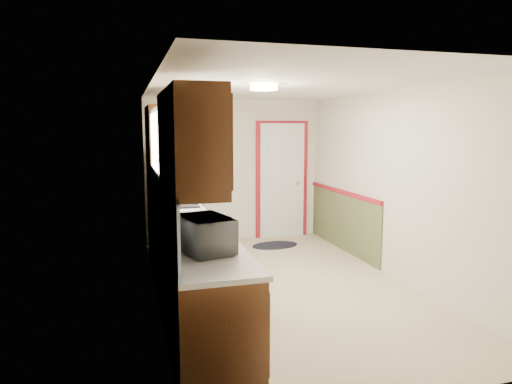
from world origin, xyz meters
TOP-DOWN VIEW (x-y plane):
  - room_shell at (0.00, 0.00)m, footprint 3.20×5.20m
  - kitchen_run at (-1.24, -0.29)m, footprint 0.63×4.00m
  - back_wall_trim at (0.99, 2.21)m, footprint 1.12×2.30m
  - ceiling_fixture at (-0.30, -0.20)m, footprint 0.30×0.30m
  - microwave at (-1.20, -1.57)m, footprint 0.40×0.57m
  - refrigerator at (-1.02, 2.05)m, footprint 0.75×0.72m
  - rug at (0.53, 1.85)m, footprint 0.84×0.60m
  - cooktop at (-1.19, 0.75)m, footprint 0.54×0.65m

SIDE VIEW (x-z plane):
  - rug at x=0.53m, z-range 0.00..0.01m
  - kitchen_run at x=-1.24m, z-range -0.29..1.91m
  - refrigerator at x=-1.02m, z-range 0.00..1.63m
  - back_wall_trim at x=0.99m, z-range -0.15..1.93m
  - cooktop at x=-1.19m, z-range 0.94..0.96m
  - microwave at x=-1.20m, z-range 0.94..1.29m
  - room_shell at x=0.00m, z-range -0.06..2.46m
  - ceiling_fixture at x=-0.30m, z-range 2.33..2.39m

